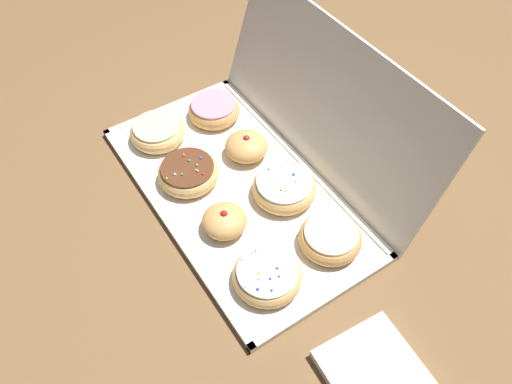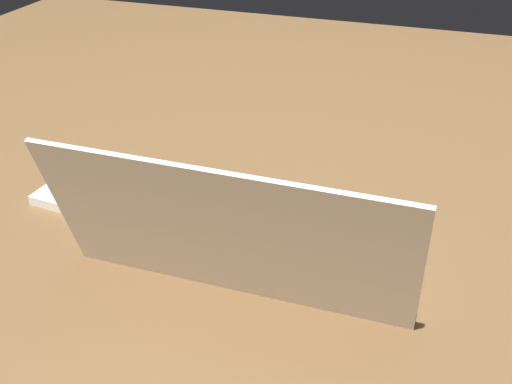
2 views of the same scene
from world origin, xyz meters
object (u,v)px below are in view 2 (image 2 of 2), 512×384
pink_frosted_donut_4 (369,267)px  napkin_stack (78,192)px  donut_box (266,235)px  jelly_filled_donut_5 (291,249)px  sprinkle_donut_3 (182,189)px  jelly_filled_donut_2 (244,199)px  sprinkle_donut_1 (313,212)px  glazed_ring_donut_0 (384,225)px  glazed_ring_donut_7 (151,225)px  sprinkle_donut_6 (221,237)px

pink_frosted_donut_4 → napkin_stack: (0.61, -0.09, -0.02)m
donut_box → jelly_filled_donut_5: (-0.07, 0.07, 0.03)m
sprinkle_donut_3 → jelly_filled_donut_5: size_ratio=1.34×
jelly_filled_donut_2 → napkin_stack: size_ratio=0.59×
sprinkle_donut_1 → glazed_ring_donut_0: bearing=179.6°
pink_frosted_donut_4 → glazed_ring_donut_7: 0.40m
jelly_filled_donut_2 → sprinkle_donut_6: size_ratio=0.67×
donut_box → sprinkle_donut_1: (-0.07, -0.06, 0.02)m
sprinkle_donut_3 → jelly_filled_donut_5: 0.30m
donut_box → pink_frosted_donut_4: 0.21m
jelly_filled_donut_2 → sprinkle_donut_3: bearing=1.0°
sprinkle_donut_1 → pink_frosted_donut_4: sprinkle_donut_1 is taller
donut_box → glazed_ring_donut_7: 0.21m
glazed_ring_donut_7 → sprinkle_donut_6: bearing=-178.9°
glazed_ring_donut_7 → pink_frosted_donut_4: bearing=-179.8°
donut_box → sprinkle_donut_3: sprinkle_donut_3 is taller
glazed_ring_donut_0 → glazed_ring_donut_7: 0.43m
jelly_filled_donut_2 → napkin_stack: bearing=8.2°
pink_frosted_donut_4 → donut_box: bearing=-19.1°
sprinkle_donut_3 → jelly_filled_donut_5: (-0.27, 0.13, 0.00)m
pink_frosted_donut_4 → napkin_stack: bearing=-7.9°
sprinkle_donut_6 → glazed_ring_donut_7: size_ratio=1.09×
sprinkle_donut_6 → napkin_stack: (0.35, -0.08, -0.02)m
glazed_ring_donut_0 → jelly_filled_donut_5: bearing=43.0°
glazed_ring_donut_7 → napkin_stack: bearing=-22.1°
sprinkle_donut_3 → sprinkle_donut_6: sprinkle_donut_6 is taller
sprinkle_donut_1 → napkin_stack: bearing=5.7°
sprinkle_donut_3 → glazed_ring_donut_7: size_ratio=1.05×
donut_box → sprinkle_donut_1: bearing=-138.1°
sprinkle_donut_3 → pink_frosted_donut_4: size_ratio=1.05×
glazed_ring_donut_0 → jelly_filled_donut_2: jelly_filled_donut_2 is taller
donut_box → napkin_stack: bearing=-2.2°
sprinkle_donut_3 → pink_frosted_donut_4: (-0.40, 0.13, 0.00)m
glazed_ring_donut_0 → jelly_filled_donut_5: 0.19m
jelly_filled_donut_2 → napkin_stack: 0.35m
jelly_filled_donut_5 → sprinkle_donut_6: 0.13m
glazed_ring_donut_0 → jelly_filled_donut_5: jelly_filled_donut_5 is taller
pink_frosted_donut_4 → glazed_ring_donut_7: bearing=0.2°
sprinkle_donut_6 → glazed_ring_donut_0: bearing=-153.9°
donut_box → sprinkle_donut_1: size_ratio=4.84×
pink_frosted_donut_4 → sprinkle_donut_6: size_ratio=0.92×
glazed_ring_donut_0 → donut_box: bearing=17.1°
sprinkle_donut_3 → jelly_filled_donut_5: jelly_filled_donut_5 is taller
jelly_filled_donut_5 → sprinkle_donut_6: bearing=0.7°
pink_frosted_donut_4 → glazed_ring_donut_7: same height
sprinkle_donut_3 → sprinkle_donut_1: bearing=-179.8°
glazed_ring_donut_7 → glazed_ring_donut_0: bearing=-161.7°
sprinkle_donut_3 → napkin_stack: 0.22m
jelly_filled_donut_5 → glazed_ring_donut_7: bearing=0.9°
pink_frosted_donut_4 → sprinkle_donut_6: (0.26, -0.00, 0.00)m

